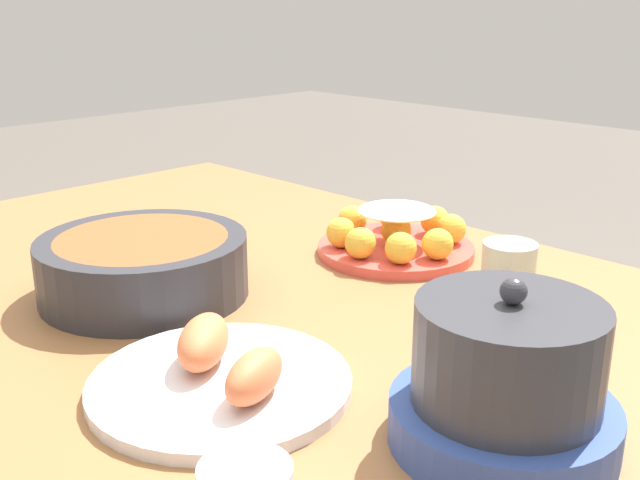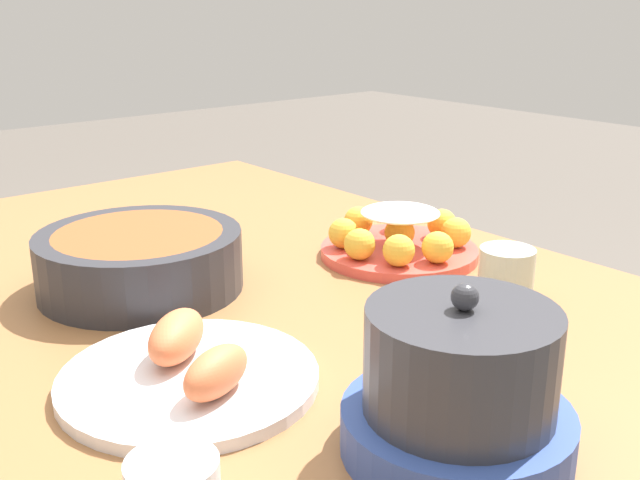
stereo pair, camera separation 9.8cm
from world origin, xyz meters
TOP-DOWN VIEW (x-y plane):
  - dining_table at (0.00, 0.00)m, footprint 1.34×0.90m
  - cake_plate at (-0.10, -0.24)m, footprint 0.25×0.25m
  - serving_bowl at (0.03, 0.13)m, footprint 0.28×0.28m
  - seafood_platter at (-0.25, 0.22)m, footprint 0.27×0.27m
  - cup_near at (-0.30, -0.25)m, footprint 0.08×0.08m
  - warming_pot at (-0.50, 0.10)m, footprint 0.21×0.21m

SIDE VIEW (x-z plane):
  - dining_table at x=0.00m, z-range 0.27..1.02m
  - seafood_platter at x=-0.25m, z-range 0.73..0.79m
  - cake_plate at x=-0.10m, z-range 0.73..0.81m
  - cup_near at x=-0.30m, z-range 0.74..0.81m
  - serving_bowl at x=0.03m, z-range 0.74..0.83m
  - warming_pot at x=-0.50m, z-range 0.72..0.88m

